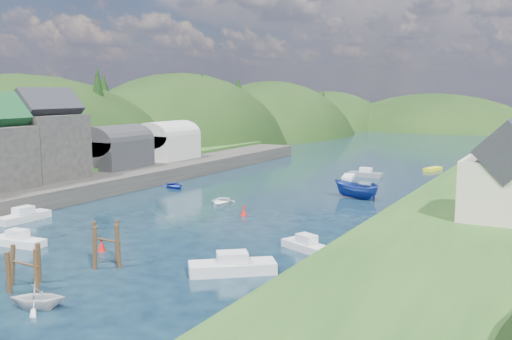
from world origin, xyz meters
The scene contains 13 objects.
ground centered at (0.00, 50.00, 0.00)m, with size 600.00×600.00×0.00m, color black.
hillside_left centered at (-45.00, 75.00, -8.03)m, with size 44.00×245.56×52.00m.
far_hills centered at (1.22, 174.01, -10.80)m, with size 103.00×68.00×44.00m.
hill_trees centered at (0.24, 65.61, 11.10)m, with size 91.54×151.56×12.85m.
quay_left centered at (-24.00, 20.00, 1.00)m, with size 12.00×110.00×2.00m, color #2D2B28.
terrace_left_grass centered at (-31.00, 20.00, 1.25)m, with size 12.00×110.00×2.50m, color #234719.
boat_sheds centered at (-26.00, 39.00, 5.27)m, with size 7.00×21.00×7.50m.
terrace_right centered at (25.00, 40.00, 1.20)m, with size 16.00×120.00×2.40m, color #234719.
piling_cluster_near centered at (0.23, -4.01, 1.13)m, with size 2.85×2.69×3.41m.
piling_cluster_far centered at (1.43, 2.39, 1.34)m, with size 2.82×2.67×3.83m.
channel_buoy_near centered at (-1.69, 5.05, 0.48)m, with size 0.70×0.70×1.10m.
channel_buoy_far centered at (1.76, 22.20, 0.48)m, with size 0.70×0.70×1.10m.
moored_boats centered at (-1.98, 15.01, 0.70)m, with size 34.19×84.23×2.37m.
Camera 1 is at (31.43, -28.34, 13.07)m, focal length 40.00 mm.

